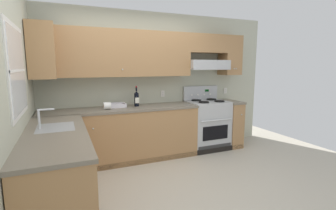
# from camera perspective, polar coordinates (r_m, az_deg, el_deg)

# --- Properties ---
(ground_plane) EXTENTS (7.04, 7.04, 0.00)m
(ground_plane) POSITION_cam_1_polar(r_m,az_deg,el_deg) (3.42, -0.70, -18.94)
(ground_plane) COLOR #B2AA99
(wall_back) EXTENTS (4.68, 0.57, 2.55)m
(wall_back) POSITION_cam_1_polar(r_m,az_deg,el_deg) (4.59, -3.48, 7.46)
(wall_back) COLOR #B7BAA3
(wall_back) RESTS_ON ground_plane
(wall_left) EXTENTS (0.47, 4.00, 2.55)m
(wall_left) POSITION_cam_1_polar(r_m,az_deg,el_deg) (3.07, -31.33, 2.87)
(wall_left) COLOR #B7BAA3
(wall_left) RESTS_ON ground_plane
(counter_back_run) EXTENTS (3.60, 0.65, 0.91)m
(counter_back_run) POSITION_cam_1_polar(r_m,az_deg,el_deg) (4.34, -7.56, -6.46)
(counter_back_run) COLOR #A87A4C
(counter_back_run) RESTS_ON ground_plane
(counter_left_run) EXTENTS (0.63, 1.91, 1.13)m
(counter_left_run) POSITION_cam_1_polar(r_m,az_deg,el_deg) (3.02, -23.81, -13.99)
(counter_left_run) COLOR #A87A4C
(counter_left_run) RESTS_ON ground_plane
(stove) EXTENTS (0.76, 0.62, 1.20)m
(stove) POSITION_cam_1_polar(r_m,az_deg,el_deg) (4.91, 8.92, -4.34)
(stove) COLOR #B7BABC
(stove) RESTS_ON ground_plane
(wine_bottle) EXTENTS (0.08, 0.08, 0.35)m
(wine_bottle) POSITION_cam_1_polar(r_m,az_deg,el_deg) (4.30, -7.21, 1.52)
(wine_bottle) COLOR black
(wine_bottle) RESTS_ON counter_back_run
(bowl) EXTENTS (0.28, 0.24, 0.06)m
(bowl) POSITION_cam_1_polar(r_m,az_deg,el_deg) (4.29, -11.59, -0.17)
(bowl) COLOR silver
(bowl) RESTS_ON counter_back_run
(paper_towel_roll) EXTENTS (0.12, 0.11, 0.11)m
(paper_towel_roll) POSITION_cam_1_polar(r_m,az_deg,el_deg) (4.08, -13.77, -0.19)
(paper_towel_roll) COLOR white
(paper_towel_roll) RESTS_ON counter_back_run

